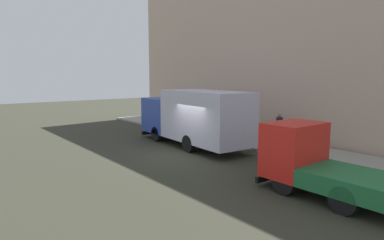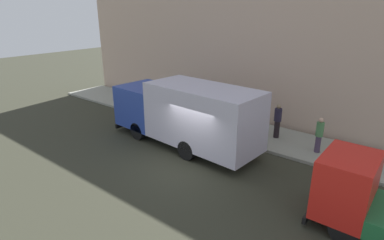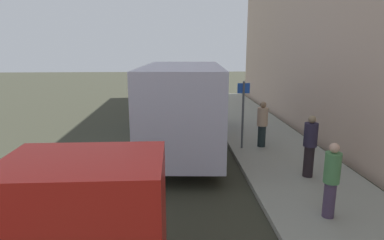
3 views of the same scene
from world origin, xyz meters
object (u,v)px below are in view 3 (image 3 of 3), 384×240
Objects in this scene: pedestrian_walking at (262,123)px; pedestrian_standing at (310,145)px; large_utility_truck at (184,104)px; pedestrian_third at (331,178)px; street_sign_post at (243,109)px.

pedestrian_walking is 0.95× the size of pedestrian_standing.
large_utility_truck reaches higher than pedestrian_standing.
pedestrian_walking is at bearing 47.86° from pedestrian_standing.
pedestrian_walking reaches higher than pedestrian_third.
pedestrian_walking is (2.88, -0.37, -0.69)m from large_utility_truck.
pedestrian_walking is 1.01× the size of pedestrian_third.
pedestrian_walking is at bearing 10.32° from street_sign_post.
street_sign_post is (-1.35, 2.76, 0.51)m from pedestrian_standing.
pedestrian_third is 0.69× the size of street_sign_post.
street_sign_post reaches higher than pedestrian_third.
large_utility_truck reaches higher than pedestrian_third.
pedestrian_standing is at bearing -64.01° from street_sign_post.
pedestrian_standing is 3.12m from street_sign_post.
street_sign_post is at bearing 62.56° from pedestrian_standing.
pedestrian_third is at bearing -80.03° from street_sign_post.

